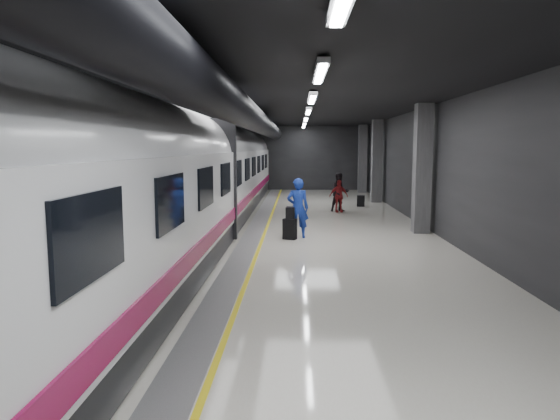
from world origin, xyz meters
TOP-DOWN VIEW (x-y plane):
  - ground at (0.00, 0.00)m, footprint 40.00×40.00m
  - platform_hall at (-0.29, 0.96)m, footprint 10.02×40.02m
  - train at (-3.25, -0.00)m, footprint 3.05×38.00m
  - traveler_main at (0.21, 0.84)m, footprint 0.73×0.48m
  - suitcase_main at (-0.05, 0.52)m, footprint 0.49×0.40m
  - shoulder_bag at (-0.04, 0.48)m, footprint 0.30×0.19m
  - traveler_far_a at (2.18, 7.75)m, footprint 1.02×0.87m
  - traveler_far_b at (2.12, 7.55)m, footprint 0.94×0.55m
  - suitcase_far at (3.45, 9.88)m, footprint 0.41×0.29m

SIDE VIEW (x-z plane):
  - ground at x=0.00m, z-range 0.00..0.00m
  - suitcase_far at x=3.45m, z-range 0.00..0.57m
  - suitcase_main at x=-0.05m, z-range 0.00..0.68m
  - traveler_far_b at x=2.12m, z-range 0.00..1.51m
  - shoulder_bag at x=-0.04m, z-range 0.68..1.06m
  - traveler_far_a at x=2.18m, z-range 0.00..1.82m
  - traveler_main at x=0.21m, z-range 0.00..2.00m
  - train at x=-3.25m, z-range 0.04..4.09m
  - platform_hall at x=-0.29m, z-range 1.28..5.79m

